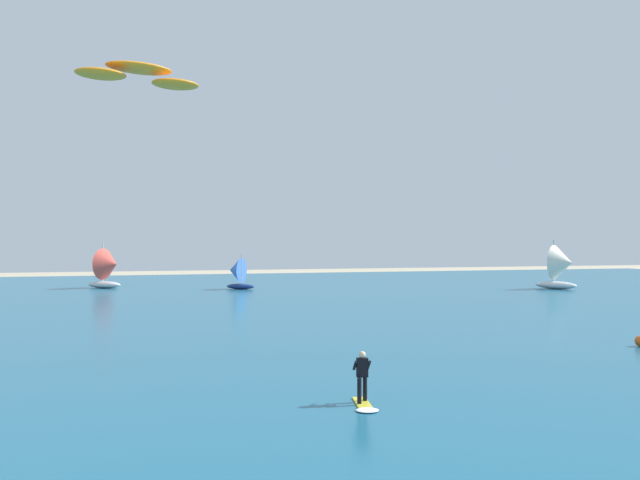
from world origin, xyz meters
The scene contains 7 objects.
ocean centered at (0.00, 50.39, 0.05)m, with size 160.00×90.00×0.10m, color #1E607F.
kitesurfer centered at (1.17, 15.14, 0.70)m, with size 0.89×2.02×1.67m.
kite centered at (-5.67, 25.04, 12.47)m, with size 5.68×3.37×0.82m.
sailboat_anchored_offshore centered at (-9.04, 69.08, 2.31)m, with size 4.34×4.04×4.82m.
sailboat_near_shore centered at (4.05, 64.27, 1.80)m, with size 3.34×3.07×3.71m.
sailboat_far_right centered at (37.06, 55.01, 2.50)m, with size 4.33×4.72×5.24m.
marker_buoy centered at (17.91, 22.20, 0.37)m, with size 0.54×0.54×0.54m, color #E55919.
Camera 1 is at (-5.53, -4.21, 5.30)m, focal length 36.49 mm.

